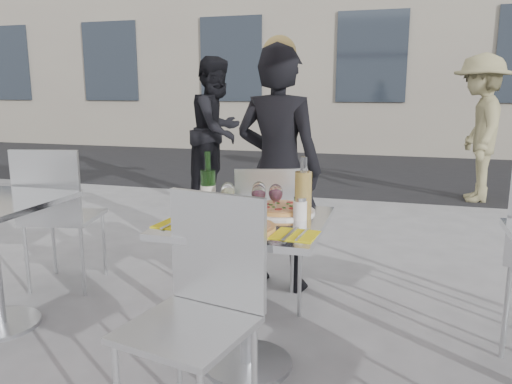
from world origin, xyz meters
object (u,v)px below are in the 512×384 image
(pedestrian_b, at_px, (479,129))
(wine_bottle, at_px, (208,187))
(pizza_far, at_px, (281,209))
(wineglass_white_a, at_px, (228,192))
(sugar_shaker, at_px, (300,209))
(napkin_right, at_px, (295,235))
(main_table, at_px, (247,262))
(wineglass_red_a, at_px, (259,195))
(napkin_left, at_px, (178,224))
(chair_far, at_px, (269,227))
(salad_plate, at_px, (237,210))
(carafe, at_px, (303,193))
(chair_near, at_px, (202,297))
(wineglass_red_b, at_px, (276,194))
(wineglass_white_b, at_px, (259,191))
(side_chair_lfar, at_px, (57,208))
(pizza_near, at_px, (237,227))
(woman_diner, at_px, (278,170))
(pedestrian_a, at_px, (217,130))

(pedestrian_b, distance_m, wine_bottle, 4.63)
(pizza_far, height_order, wineglass_white_a, wineglass_white_a)
(sugar_shaker, xyz_separation_m, napkin_right, (0.03, -0.25, -0.05))
(main_table, distance_m, wineglass_red_a, 0.33)
(wineglass_red_a, distance_m, napkin_left, 0.40)
(main_table, relative_size, chair_far, 0.83)
(salad_plate, xyz_separation_m, carafe, (0.30, 0.07, 0.08))
(main_table, height_order, chair_near, chair_near)
(pizza_far, xyz_separation_m, wineglass_red_b, (-0.00, -0.09, 0.09))
(carafe, distance_m, wineglass_white_a, 0.36)
(wineglass_red_b, bearing_deg, wineglass_white_b, 155.08)
(main_table, bearing_deg, salad_plate, 158.99)
(sugar_shaker, height_order, napkin_left, sugar_shaker)
(side_chair_lfar, height_order, wineglass_red_b, side_chair_lfar)
(chair_far, relative_size, pizza_far, 2.70)
(chair_near, bearing_deg, pizza_near, 94.17)
(sugar_shaker, bearing_deg, wineglass_white_b, 161.53)
(chair_far, height_order, chair_near, chair_near)
(woman_diner, height_order, pizza_near, woman_diner)
(pedestrian_a, relative_size, sugar_shaker, 16.16)
(wineglass_white_b, bearing_deg, carafe, -8.72)
(wineglass_red_a, xyz_separation_m, napkin_right, (0.23, -0.25, -0.11))
(salad_plate, bearing_deg, main_table, -21.01)
(chair_near, height_order, pedestrian_b, pedestrian_b)
(wineglass_red_a, bearing_deg, wineglass_red_b, 24.80)
(wineglass_white_b, bearing_deg, main_table, -98.77)
(napkin_right, bearing_deg, carafe, 99.50)
(side_chair_lfar, bearing_deg, sugar_shaker, 151.62)
(pedestrian_a, xyz_separation_m, wineglass_white_b, (1.48, -3.36, -0.01))
(woman_diner, relative_size, pedestrian_a, 0.95)
(salad_plate, bearing_deg, pizza_near, -71.69)
(side_chair_lfar, xyz_separation_m, woman_diner, (1.39, 0.49, 0.24))
(chair_far, distance_m, salad_plate, 0.66)
(salad_plate, xyz_separation_m, wine_bottle, (-0.19, 0.11, 0.08))
(pedestrian_b, height_order, wineglass_white_a, pedestrian_b)
(woman_diner, bearing_deg, carafe, 119.12)
(wineglass_red_a, relative_size, napkin_left, 0.79)
(pedestrian_a, distance_m, sugar_shaker, 3.83)
(sugar_shaker, bearing_deg, napkin_right, -83.08)
(woman_diner, bearing_deg, chair_near, 101.68)
(wineglass_white_a, bearing_deg, napkin_right, -33.83)
(pizza_near, height_order, sugar_shaker, sugar_shaker)
(main_table, bearing_deg, wineglass_red_a, 51.97)
(chair_far, distance_m, wineglass_white_a, 0.65)
(main_table, xyz_separation_m, napkin_right, (0.27, -0.19, 0.21))
(main_table, xyz_separation_m, wine_bottle, (-0.24, 0.13, 0.32))
(side_chair_lfar, relative_size, pizza_far, 2.91)
(woman_diner, xyz_separation_m, napkin_right, (0.38, -1.25, -0.06))
(pedestrian_b, height_order, carafe, pedestrian_b)
(chair_far, height_order, salad_plate, chair_far)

